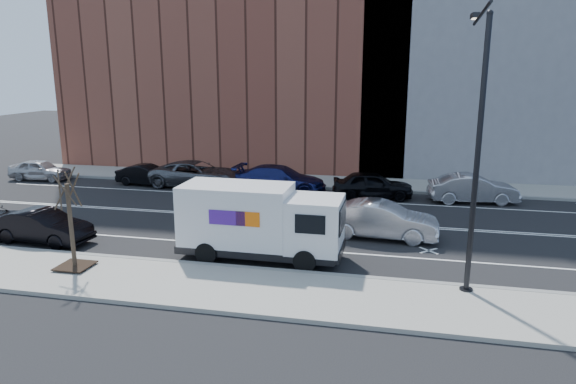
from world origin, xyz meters
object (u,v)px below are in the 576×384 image
at_px(far_parked_a, 40,170).
at_px(far_parked_b, 147,175).
at_px(fedex_van, 259,221).
at_px(driving_sedan, 382,220).

distance_m(far_parked_a, far_parked_b, 7.91).
bearing_deg(far_parked_a, far_parked_b, -92.19).
distance_m(fedex_van, far_parked_b, 15.60).
relative_size(far_parked_a, far_parked_b, 1.02).
distance_m(fedex_van, driving_sedan, 5.94).
xyz_separation_m(far_parked_a, driving_sedan, (23.20, -7.68, 0.11)).
height_order(fedex_van, far_parked_b, fedex_van).
distance_m(far_parked_a, driving_sedan, 24.44).
xyz_separation_m(far_parked_a, far_parked_b, (7.91, 0.04, -0.04)).
bearing_deg(fedex_van, far_parked_a, 149.20).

